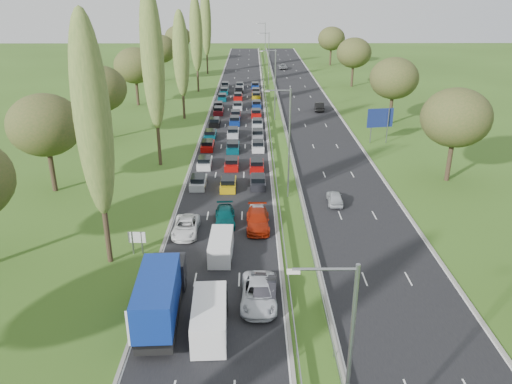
{
  "coord_description": "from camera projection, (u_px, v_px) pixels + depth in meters",
  "views": [
    {
      "loc": [
        0.59,
        -8.04,
        21.48
      ],
      "look_at": [
        0.95,
        40.73,
        1.5
      ],
      "focal_mm": 35.0,
      "sensor_mm": 36.0,
      "label": 1
    }
  ],
  "objects": [
    {
      "name": "far_car_1",
      "position": [
        319.0,
        106.0,
        93.93
      ],
      "size": [
        2.05,
        4.9,
        1.57
      ],
      "primitive_type": "imported",
      "rotation": [
        0.0,
        0.0,
        3.06
      ],
      "color": "black",
      "rests_on": "far_carriageway"
    },
    {
      "name": "central_reservation",
      "position": [
        274.0,
        111.0,
        91.74
      ],
      "size": [
        2.36,
        215.0,
        0.32
      ],
      "color": "gray",
      "rests_on": "ground"
    },
    {
      "name": "ground",
      "position": [
        274.0,
        117.0,
        89.63
      ],
      "size": [
        260.0,
        260.0,
        0.0
      ],
      "primitive_type": "plane",
      "color": "#34531A",
      "rests_on": "ground"
    },
    {
      "name": "traffic_queue_fill",
      "position": [
        236.0,
        118.0,
        86.95
      ],
      "size": [
        9.07,
        67.05,
        0.8
      ],
      "color": "#B2B7BC",
      "rests_on": "ground"
    },
    {
      "name": "near_car_2",
      "position": [
        186.0,
        227.0,
        46.79
      ],
      "size": [
        2.33,
        5.01,
        1.39
      ],
      "primitive_type": "imported",
      "rotation": [
        0.0,
        0.0,
        0.01
      ],
      "color": "white",
      "rests_on": "near_carriageway"
    },
    {
      "name": "woodland_left",
      "position": [
        93.0,
        93.0,
        70.47
      ],
      "size": [
        8.0,
        166.0,
        11.1
      ],
      "color": "#2D2116",
      "rests_on": "ground"
    },
    {
      "name": "woodland_right",
      "position": [
        409.0,
        88.0,
        74.52
      ],
      "size": [
        8.0,
        153.0,
        11.1
      ],
      "color": "#2D2116",
      "rests_on": "ground"
    },
    {
      "name": "near_car_12",
      "position": [
        258.0,
        213.0,
        49.65
      ],
      "size": [
        1.96,
        4.22,
        1.4
      ],
      "primitive_type": "imported",
      "rotation": [
        0.0,
        0.0,
        0.08
      ],
      "color": "silver",
      "rests_on": "near_carriageway"
    },
    {
      "name": "near_car_11",
      "position": [
        258.0,
        220.0,
        47.97
      ],
      "size": [
        2.23,
        5.42,
        1.57
      ],
      "primitive_type": "imported",
      "rotation": [
        0.0,
        0.0,
        0.01
      ],
      "color": "#A02009",
      "rests_on": "near_carriageway"
    },
    {
      "name": "near_carriageway",
      "position": [
        237.0,
        114.0,
        91.9
      ],
      "size": [
        10.5,
        215.0,
        0.04
      ],
      "primitive_type": "cube",
      "color": "black",
      "rests_on": "ground"
    },
    {
      "name": "near_car_9",
      "position": [
        265.0,
        293.0,
        36.54
      ],
      "size": [
        1.9,
        4.75,
        1.53
      ],
      "primitive_type": "imported",
      "rotation": [
        0.0,
        0.0,
        -0.06
      ],
      "color": "black",
      "rests_on": "near_carriageway"
    },
    {
      "name": "blue_lorry",
      "position": [
        160.0,
        294.0,
        34.22
      ],
      "size": [
        2.52,
        9.08,
        3.83
      ],
      "rotation": [
        0.0,
        0.0,
        0.05
      ],
      "color": "black",
      "rests_on": "near_carriageway"
    },
    {
      "name": "poplar_row",
      "position": [
        171.0,
        54.0,
        73.88
      ],
      "size": [
        2.8,
        127.8,
        22.44
      ],
      "color": "#2D2116",
      "rests_on": "ground"
    },
    {
      "name": "white_van_front",
      "position": [
        210.0,
        316.0,
        33.31
      ],
      "size": [
        2.23,
        5.69,
        2.29
      ],
      "rotation": [
        0.0,
        0.0,
        0.04
      ],
      "color": "white",
      "rests_on": "near_carriageway"
    },
    {
      "name": "lamp_columns",
      "position": [
        275.0,
        85.0,
        85.51
      ],
      "size": [
        0.18,
        140.18,
        12.0
      ],
      "color": "gray",
      "rests_on": "ground"
    },
    {
      "name": "far_carriageway",
      "position": [
        310.0,
        114.0,
        91.99
      ],
      "size": [
        10.5,
        215.0,
        0.04
      ],
      "primitive_type": "cube",
      "color": "black",
      "rests_on": "ground"
    },
    {
      "name": "white_van_rear",
      "position": [
        221.0,
        245.0,
        42.86
      ],
      "size": [
        1.89,
        4.83,
        1.94
      ],
      "rotation": [
        0.0,
        0.0,
        -0.02
      ],
      "color": "silver",
      "rests_on": "near_carriageway"
    },
    {
      "name": "info_sign",
      "position": [
        137.0,
        240.0,
        42.99
      ],
      "size": [
        1.5,
        0.16,
        2.1
      ],
      "color": "gray",
      "rests_on": "ground"
    },
    {
      "name": "direction_sign",
      "position": [
        380.0,
        119.0,
        73.35
      ],
      "size": [
        3.95,
        0.83,
        5.2
      ],
      "color": "gray",
      "rests_on": "ground"
    },
    {
      "name": "near_car_10",
      "position": [
        259.0,
        293.0,
        36.42
      ],
      "size": [
        2.71,
        5.7,
        1.57
      ],
      "primitive_type": "imported",
      "rotation": [
        0.0,
        0.0,
        -0.02
      ],
      "color": "silver",
      "rests_on": "near_carriageway"
    },
    {
      "name": "far_car_0",
      "position": [
        335.0,
        198.0,
        53.37
      ],
      "size": [
        1.72,
        3.95,
        1.33
      ],
      "primitive_type": "imported",
      "rotation": [
        0.0,
        0.0,
        3.1
      ],
      "color": "#AEB2B8",
      "rests_on": "far_carriageway"
    },
    {
      "name": "near_car_7",
      "position": [
        225.0,
        216.0,
        48.95
      ],
      "size": [
        2.22,
        4.87,
        1.38
      ],
      "primitive_type": "imported",
      "rotation": [
        0.0,
        0.0,
        0.06
      ],
      "color": "#044547",
      "rests_on": "near_carriageway"
    },
    {
      "name": "far_car_2",
      "position": [
        283.0,
        66.0,
        142.86
      ],
      "size": [
        2.41,
        5.15,
        1.43
      ],
      "primitive_type": "imported",
      "rotation": [
        0.0,
        0.0,
        3.15
      ],
      "color": "gray",
      "rests_on": "far_carriageway"
    }
  ]
}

